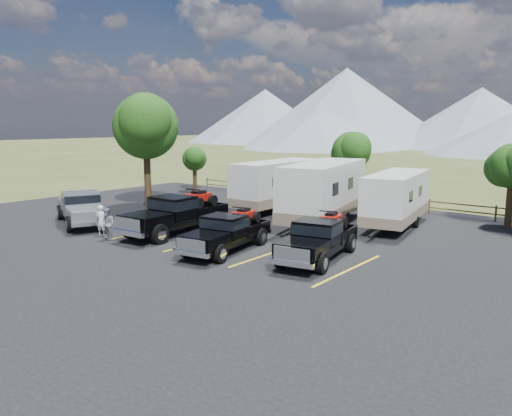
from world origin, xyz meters
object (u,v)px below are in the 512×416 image
Objects in this scene: rig_right at (319,238)px; trailer_right at (397,199)px; rig_center at (227,231)px; trailer_left at (278,185)px; rig_left at (177,213)px; person_b at (107,224)px; tree_big_nw at (146,127)px; trailer_center at (324,192)px; pickup_silver at (82,208)px; person_a at (101,220)px.

trailer_right is at bearing 80.23° from rig_right.
rig_center is 4.27m from rig_right.
rig_right is 0.64× the size of trailer_left.
rig_center is 0.97× the size of rig_right.
rig_left is 12.24m from trailer_right.
person_b is (-1.48, -12.39, -0.92)m from trailer_left.
tree_big_nw is 0.76× the size of trailer_center.
tree_big_nw is 0.89× the size of trailer_right.
rig_center is at bearing 117.75° from pickup_silver.
person_a is (-11.12, -11.67, -0.80)m from trailer_right.
tree_big_nw reaches higher than trailer_left.
trailer_left is 1.45× the size of pickup_silver.
person_a is (-11.29, -3.15, -0.13)m from rig_right.
rig_center is 0.56× the size of trailer_center.
person_b is at bearing -134.76° from trailer_center.
pickup_silver is at bearing -72.41° from tree_big_nw.
rig_right is at bearing 122.05° from pickup_silver.
rig_right is (4.03, 1.40, 0.03)m from rig_center.
trailer_left reaches higher than rig_left.
rig_center is 11.23m from trailer_left.
rig_left is 1.04× the size of pickup_silver.
tree_big_nw is 4.83× the size of person_b.
pickup_silver is (-14.48, -10.68, -0.62)m from trailer_right.
trailer_left reaches higher than person_b.
tree_big_nw is 0.83× the size of trailer_left.
rig_right is (16.72, -4.38, -4.62)m from tree_big_nw.
pickup_silver is at bearing -120.36° from trailer_left.
tree_big_nw is at bearing -152.91° from trailer_left.
rig_right reaches higher than rig_center.
trailer_right is 5.51× the size of person_a.
tree_big_nw is at bearing 154.43° from rig_right.
person_b is (1.15, -0.43, 0.01)m from person_a.
person_a is (5.43, -7.52, -4.75)m from tree_big_nw.
trailer_left reaches higher than rig_center.
rig_right reaches higher than pickup_silver.
trailer_right is at bearing 45.38° from person_b.
rig_center is 10.64m from pickup_silver.
rig_right is at bearing 14.31° from person_b.
tree_big_nw is 1.34× the size of rig_center.
trailer_center is 12.34m from person_a.
pickup_silver is (-6.01, -1.86, -0.10)m from rig_left.
tree_big_nw reaches higher than trailer_right.
trailer_center is 13.99m from pickup_silver.
tree_big_nw is at bearing -74.60° from person_a.
trailer_center reaches higher than pickup_silver.
rig_center is 6.49m from person_b.
trailer_center is 6.44× the size of person_a.
trailer_right reaches higher than person_a.
rig_left is 3.91m from person_a.
trailer_left is at bearing 123.61° from rig_right.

